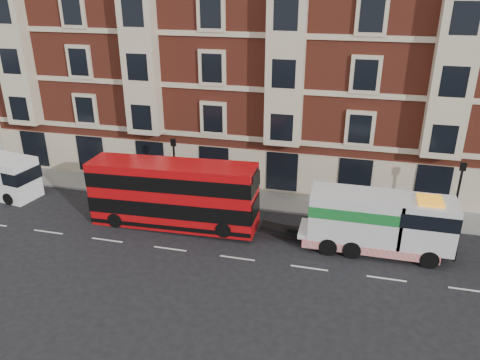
# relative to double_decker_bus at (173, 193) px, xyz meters

# --- Properties ---
(ground) EXTENTS (120.00, 120.00, 0.00)m
(ground) POSITION_rel_double_decker_bus_xyz_m (4.76, -2.68, -2.22)
(ground) COLOR black
(ground) RESTS_ON ground
(sidewalk) EXTENTS (90.00, 3.00, 0.15)m
(sidewalk) POSITION_rel_double_decker_bus_xyz_m (4.76, 4.82, -2.15)
(sidewalk) COLOR slate
(sidewalk) RESTS_ON ground
(victorian_terrace) EXTENTS (45.00, 12.00, 20.40)m
(victorian_terrace) POSITION_rel_double_decker_bus_xyz_m (5.26, 12.32, 7.84)
(victorian_terrace) COLOR maroon
(victorian_terrace) RESTS_ON ground
(lamp_post_west) EXTENTS (0.35, 0.15, 4.35)m
(lamp_post_west) POSITION_rel_double_decker_bus_xyz_m (-1.24, 3.52, 0.45)
(lamp_post_west) COLOR black
(lamp_post_west) RESTS_ON sidewalk
(lamp_post_east) EXTENTS (0.35, 0.15, 4.35)m
(lamp_post_east) POSITION_rel_double_decker_bus_xyz_m (16.76, 3.52, 0.45)
(lamp_post_east) COLOR black
(lamp_post_east) RESTS_ON sidewalk
(double_decker_bus) EXTENTS (10.37, 2.38, 4.20)m
(double_decker_bus) POSITION_rel_double_decker_bus_xyz_m (0.00, 0.00, 0.00)
(double_decker_bus) COLOR red
(double_decker_bus) RESTS_ON ground
(tow_truck) EXTENTS (8.30, 2.45, 3.46)m
(tow_truck) POSITION_rel_double_decker_bus_xyz_m (12.05, 0.00, -0.39)
(tow_truck) COLOR silver
(tow_truck) RESTS_ON ground
(box_van) EXTENTS (5.86, 3.08, 2.90)m
(box_van) POSITION_rel_double_decker_bus_xyz_m (-13.73, 1.37, -0.80)
(box_van) COLOR white
(box_van) RESTS_ON ground
(pedestrian) EXTENTS (0.59, 0.40, 1.56)m
(pedestrian) POSITION_rel_double_decker_bus_xyz_m (-2.95, 3.47, -1.29)
(pedestrian) COLOR black
(pedestrian) RESTS_ON sidewalk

